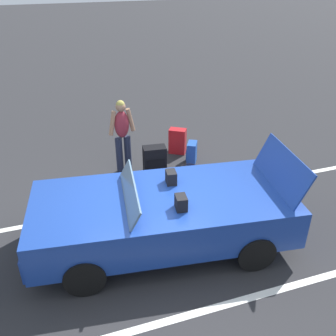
% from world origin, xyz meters
% --- Properties ---
extents(ground_plane, '(80.00, 80.00, 0.00)m').
position_xyz_m(ground_plane, '(0.00, 0.00, 0.00)').
color(ground_plane, '#28282B').
extents(lot_line_near, '(18.00, 0.12, 0.01)m').
position_xyz_m(lot_line_near, '(0.00, -1.20, 0.00)').
color(lot_line_near, silver).
rests_on(lot_line_near, ground_plane).
extents(lot_line_mid, '(18.00, 0.12, 0.01)m').
position_xyz_m(lot_line_mid, '(0.00, 1.50, 0.00)').
color(lot_line_mid, silver).
rests_on(lot_line_mid, ground_plane).
extents(convertible_car, '(4.35, 2.27, 1.52)m').
position_xyz_m(convertible_car, '(0.20, -0.03, 0.59)').
color(convertible_car, navy).
rests_on(convertible_car, ground_plane).
extents(suitcase_large_black, '(0.51, 0.35, 0.74)m').
position_xyz_m(suitcase_large_black, '(-0.48, -2.10, 0.37)').
color(suitcase_large_black, black).
rests_on(suitcase_large_black, ground_plane).
extents(suitcase_medium_bright, '(0.47, 0.42, 0.62)m').
position_xyz_m(suitcase_medium_bright, '(-1.35, -3.08, 0.31)').
color(suitcase_medium_bright, red).
rests_on(suitcase_medium_bright, ground_plane).
extents(suitcase_small_carryon, '(0.34, 0.39, 0.50)m').
position_xyz_m(suitcase_small_carryon, '(-1.50, -2.50, 0.25)').
color(suitcase_small_carryon, '#1E479E').
rests_on(suitcase_small_carryon, ground_plane).
extents(duffel_bag, '(0.70, 0.51, 0.34)m').
position_xyz_m(duffel_bag, '(-1.13, -1.71, 0.16)').
color(duffel_bag, '#991E8C').
rests_on(duffel_bag, ground_plane).
extents(traveler_person, '(0.61, 0.27, 1.65)m').
position_xyz_m(traveler_person, '(0.08, -2.62, 0.93)').
color(traveler_person, '#1E2338').
rests_on(traveler_person, ground_plane).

